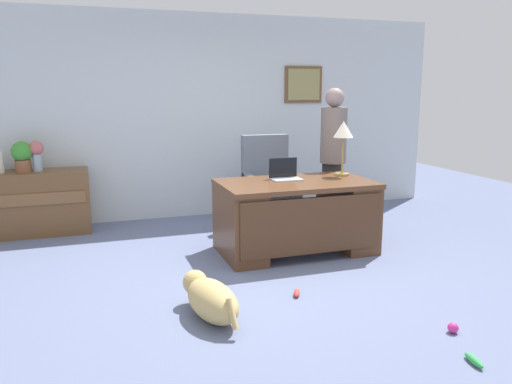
% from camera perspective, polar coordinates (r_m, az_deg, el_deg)
% --- Properties ---
extents(ground_plane, '(12.00, 12.00, 0.00)m').
position_cam_1_polar(ground_plane, '(4.85, 0.63, -9.44)').
color(ground_plane, slate).
extents(back_wall, '(7.00, 0.16, 2.70)m').
position_cam_1_polar(back_wall, '(7.04, -6.41, 8.33)').
color(back_wall, silver).
rests_on(back_wall, ground_plane).
extents(desk, '(1.61, 0.93, 0.77)m').
position_cam_1_polar(desk, '(5.47, 4.52, -2.51)').
color(desk, brown).
rests_on(desk, ground_plane).
extents(credenza, '(1.58, 0.50, 0.76)m').
position_cam_1_polar(credenza, '(6.70, -24.76, -1.20)').
color(credenza, brown).
rests_on(credenza, ground_plane).
extents(armchair, '(0.60, 0.59, 1.16)m').
position_cam_1_polar(armchair, '(6.43, 1.44, 0.51)').
color(armchair, slate).
rests_on(armchair, ground_plane).
extents(person_standing, '(0.32, 0.32, 1.73)m').
position_cam_1_polar(person_standing, '(6.37, 8.56, 3.86)').
color(person_standing, '#262323').
rests_on(person_standing, ground_plane).
extents(dog_lying, '(0.42, 0.81, 0.30)m').
position_cam_1_polar(dog_lying, '(4.01, -5.10, -11.71)').
color(dog_lying, tan).
rests_on(dog_lying, ground_plane).
extents(laptop, '(0.32, 0.22, 0.22)m').
position_cam_1_polar(laptop, '(5.52, 3.24, 1.99)').
color(laptop, '#B2B5BA').
rests_on(laptop, desk).
extents(desk_lamp, '(0.22, 0.22, 0.61)m').
position_cam_1_polar(desk_lamp, '(5.79, 9.69, 6.50)').
color(desk_lamp, '#9E8447').
rests_on(desk_lamp, desk).
extents(vase_with_flowers, '(0.17, 0.17, 0.36)m').
position_cam_1_polar(vase_with_flowers, '(6.58, -23.21, 4.04)').
color(vase_with_flowers, '#9EB3C9').
rests_on(vase_with_flowers, credenza).
extents(potted_plant, '(0.24, 0.24, 0.36)m').
position_cam_1_polar(potted_plant, '(6.60, -24.57, 3.75)').
color(potted_plant, brown).
rests_on(potted_plant, credenza).
extents(dog_toy_ball, '(0.08, 0.08, 0.08)m').
position_cam_1_polar(dog_toy_ball, '(4.07, 21.07, -13.90)').
color(dog_toy_ball, '#D8338C').
rests_on(dog_toy_ball, ground_plane).
extents(dog_toy_bone, '(0.07, 0.19, 0.05)m').
position_cam_1_polar(dog_toy_bone, '(3.71, 23.06, -16.84)').
color(dog_toy_bone, green).
rests_on(dog_toy_bone, ground_plane).
extents(dog_toy_plush, '(0.11, 0.15, 0.05)m').
position_cam_1_polar(dog_toy_plush, '(4.44, 4.55, -11.12)').
color(dog_toy_plush, '#E53F33').
rests_on(dog_toy_plush, ground_plane).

